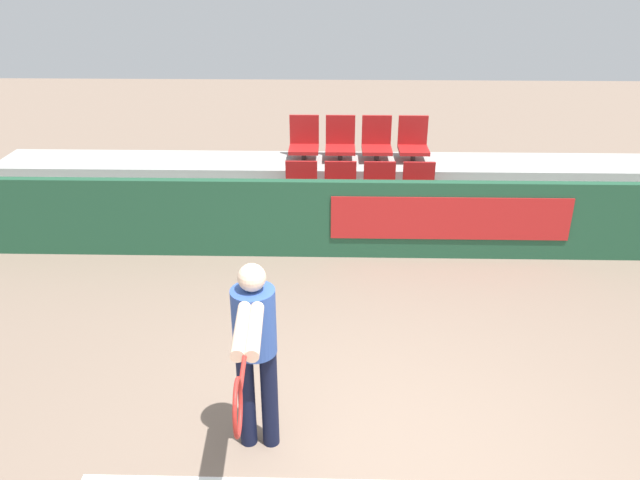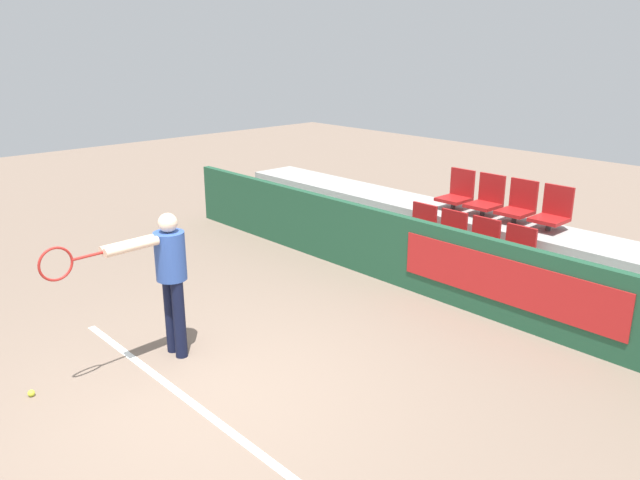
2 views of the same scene
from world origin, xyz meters
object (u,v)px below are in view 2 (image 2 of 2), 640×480
object	(u,v)px
stadium_chair_3	(515,254)
tennis_ball	(31,393)
stadium_chair_5	(487,198)
stadium_chair_2	(480,245)
stadium_chair_1	(448,236)
tennis_player	(165,271)
stadium_chair_6	(518,205)
stadium_chair_7	(553,212)
stadium_chair_0	(419,228)
stadium_chair_4	(457,192)

from	to	relation	value
stadium_chair_3	tennis_ball	xyz separation A→B (m)	(-1.87, -5.44, -0.61)
stadium_chair_5	tennis_ball	distance (m)	6.48
stadium_chair_2	stadium_chair_3	world-z (taller)	same
stadium_chair_1	tennis_ball	size ratio (longest dim) A/B	9.05
stadium_chair_5	tennis_player	world-z (taller)	tennis_player
stadium_chair_1	stadium_chair_5	world-z (taller)	stadium_chair_5
stadium_chair_5	stadium_chair_6	distance (m)	0.52
tennis_player	stadium_chair_6	bearing A→B (deg)	73.66
stadium_chair_1	stadium_chair_6	size ratio (longest dim) A/B	1.00
stadium_chair_1	tennis_ball	distance (m)	5.54
stadium_chair_1	stadium_chair_7	size ratio (longest dim) A/B	1.00
stadium_chair_6	stadium_chair_0	bearing A→B (deg)	-138.90
stadium_chair_4	stadium_chair_1	bearing A→B (deg)	-60.18
stadium_chair_6	tennis_ball	world-z (taller)	stadium_chair_6
stadium_chair_1	stadium_chair_6	distance (m)	1.11
stadium_chair_2	stadium_chair_6	distance (m)	0.99
stadium_chair_3	tennis_ball	bearing A→B (deg)	-109.02
stadium_chair_2	tennis_player	size ratio (longest dim) A/B	0.38
stadium_chair_2	tennis_ball	xyz separation A→B (m)	(-1.36, -5.44, -0.61)
stadium_chair_2	tennis_player	xyz separation A→B (m)	(-1.16, -4.04, 0.34)
tennis_ball	stadium_chair_1	bearing A→B (deg)	81.24
stadium_chair_0	stadium_chair_6	distance (m)	1.43
stadium_chair_0	stadium_chair_4	bearing A→B (deg)	90.00
stadium_chair_1	stadium_chair_3	distance (m)	1.04
tennis_player	stadium_chair_5	bearing A→B (deg)	79.47
stadium_chair_5	tennis_player	distance (m)	4.98
stadium_chair_1	stadium_chair_5	size ratio (longest dim) A/B	1.00
stadium_chair_5	stadium_chair_6	xyz separation A→B (m)	(0.52, 0.00, 0.00)
stadium_chair_7	tennis_player	size ratio (longest dim) A/B	0.38
stadium_chair_4	tennis_ball	xyz separation A→B (m)	(-0.32, -6.34, -1.00)
stadium_chair_0	stadium_chair_1	distance (m)	0.52
stadium_chair_6	tennis_player	distance (m)	5.08
stadium_chair_2	tennis_ball	world-z (taller)	stadium_chair_2
stadium_chair_0	stadium_chair_2	distance (m)	1.04
stadium_chair_3	stadium_chair_6	bearing A→B (deg)	119.82
stadium_chair_1	tennis_player	distance (m)	4.10
stadium_chair_2	stadium_chair_4	world-z (taller)	stadium_chair_4
stadium_chair_4	stadium_chair_2	bearing A→B (deg)	-41.10
stadium_chair_6	stadium_chair_7	world-z (taller)	same
stadium_chair_5	tennis_ball	bearing A→B (deg)	-97.53
tennis_ball	stadium_chair_6	bearing A→B (deg)	77.93
stadium_chair_3	stadium_chair_7	world-z (taller)	stadium_chair_7
stadium_chair_0	tennis_player	xyz separation A→B (m)	(-0.12, -4.04, 0.34)
stadium_chair_4	stadium_chair_5	distance (m)	0.52
stadium_chair_5	stadium_chair_2	bearing A→B (deg)	-60.18
stadium_chair_1	stadium_chair_6	bearing A→B (deg)	60.18
stadium_chair_4	stadium_chair_7	world-z (taller)	same
stadium_chair_1	tennis_player	size ratio (longest dim) A/B	0.38
stadium_chair_4	stadium_chair_7	size ratio (longest dim) A/B	1.00
stadium_chair_0	stadium_chair_4	size ratio (longest dim) A/B	1.00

